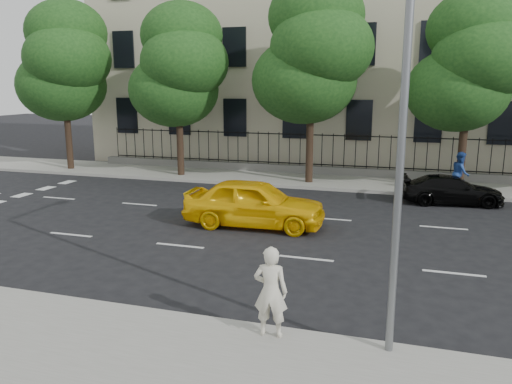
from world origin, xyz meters
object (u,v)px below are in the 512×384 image
yellow_taxi (254,203)px  woman_near (271,292)px  street_light (406,72)px  black_sedan (452,190)px

yellow_taxi → woman_near: (2.69, -7.70, 0.21)m
street_light → yellow_taxi: street_light is taller
street_light → yellow_taxi: (-4.93, 7.06, -4.30)m
yellow_taxi → black_sedan: size_ratio=1.21×
street_light → woman_near: bearing=-164.2°
woman_near → black_sedan: bearing=-111.7°
street_light → black_sedan: 13.64m
yellow_taxi → black_sedan: bearing=-52.8°
yellow_taxi → woman_near: bearing=-162.7°
yellow_taxi → black_sedan: yellow_taxi is taller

